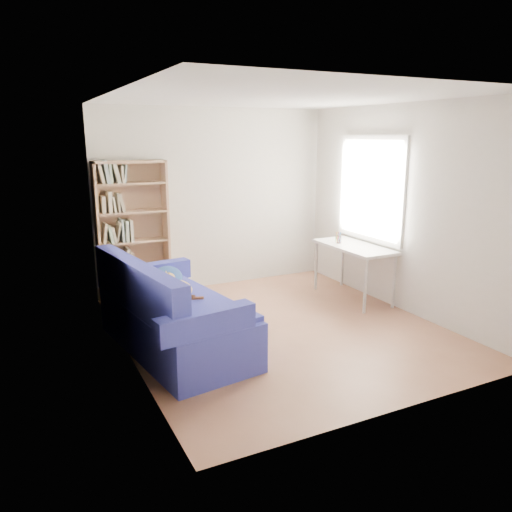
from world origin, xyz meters
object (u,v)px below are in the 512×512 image
Objects in this scene: sofa at (171,316)px; desk at (354,251)px; pen_cup at (338,239)px; bookshelf at (133,237)px.

desk is (2.75, 0.54, 0.31)m from sofa.
desk is 7.57× the size of pen_cup.
desk is 0.28m from pen_cup.
sofa is at bearing -163.70° from pen_cup.
bookshelf reaches higher than desk.
bookshelf reaches higher than sofa.
sofa is 1.73× the size of desk.
pen_cup reaches higher than desk.
bookshelf is at bearing 157.88° from pen_cup.
desk is (2.70, -1.29, -0.19)m from bookshelf.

